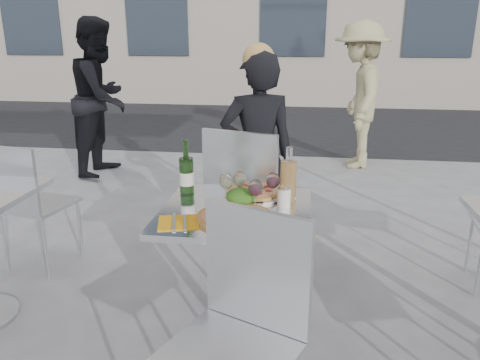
# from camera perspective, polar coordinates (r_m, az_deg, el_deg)

# --- Properties ---
(ground) EXTENTS (80.00, 80.00, 0.00)m
(ground) POSITION_cam_1_polar(r_m,az_deg,el_deg) (2.64, -0.47, -18.94)
(ground) COLOR slate
(street_asphalt) EXTENTS (24.00, 5.00, 0.00)m
(street_asphalt) POSITION_cam_1_polar(r_m,az_deg,el_deg) (8.75, 5.71, 7.00)
(street_asphalt) COLOR black
(street_asphalt) RESTS_ON ground
(main_table) EXTENTS (0.72, 0.72, 0.75)m
(main_table) POSITION_cam_1_polar(r_m,az_deg,el_deg) (2.36, -0.50, -8.32)
(main_table) COLOR #B7BABF
(main_table) RESTS_ON ground
(chair_far) EXTENTS (0.59, 0.60, 1.03)m
(chair_far) POSITION_cam_1_polar(r_m,az_deg,el_deg) (2.88, 0.98, -1.89)
(chair_far) COLOR silver
(chair_far) RESTS_ON ground
(chair_near) EXTENTS (0.58, 0.59, 0.96)m
(chair_near) POSITION_cam_1_polar(r_m,az_deg,el_deg) (1.76, 0.04, -16.81)
(chair_near) COLOR silver
(chair_near) RESTS_ON ground
(side_chair_lfar) EXTENTS (0.48, 0.49, 0.90)m
(side_chair_lfar) POSITION_cam_1_polar(r_m,az_deg,el_deg) (3.40, -24.52, -1.92)
(side_chair_lfar) COLOR silver
(side_chair_lfar) RESTS_ON ground
(woman_diner) EXTENTS (0.61, 0.49, 1.46)m
(woman_diner) POSITION_cam_1_polar(r_m,az_deg,el_deg) (3.33, 2.13, 2.91)
(woman_diner) COLOR black
(woman_diner) RESTS_ON ground
(pedestrian_a) EXTENTS (0.70, 0.88, 1.75)m
(pedestrian_a) POSITION_cam_1_polar(r_m,az_deg,el_deg) (5.59, -16.54, 9.60)
(pedestrian_a) COLOR black
(pedestrian_a) RESTS_ON ground
(pedestrian_b) EXTENTS (0.65, 1.12, 1.72)m
(pedestrian_b) POSITION_cam_1_polar(r_m,az_deg,el_deg) (5.82, 14.31, 9.91)
(pedestrian_b) COLOR tan
(pedestrian_b) RESTS_ON ground
(pizza_near) EXTENTS (0.35, 0.35, 0.02)m
(pizza_near) POSITION_cam_1_polar(r_m,az_deg,el_deg) (2.15, -0.60, -4.49)
(pizza_near) COLOR tan
(pizza_near) RESTS_ON main_table
(pizza_far) EXTENTS (0.32, 0.32, 0.03)m
(pizza_far) POSITION_cam_1_polar(r_m,az_deg,el_deg) (2.46, 1.79, -1.50)
(pizza_far) COLOR white
(pizza_far) RESTS_ON main_table
(salad_plate) EXTENTS (0.22, 0.22, 0.09)m
(salad_plate) POSITION_cam_1_polar(r_m,az_deg,el_deg) (2.31, 0.16, -2.22)
(salad_plate) COLOR white
(salad_plate) RESTS_ON main_table
(wine_bottle) EXTENTS (0.07, 0.08, 0.29)m
(wine_bottle) POSITION_cam_1_polar(r_m,az_deg,el_deg) (2.45, -6.54, 0.74)
(wine_bottle) COLOR #28551F
(wine_bottle) RESTS_ON main_table
(carafe) EXTENTS (0.08, 0.08, 0.29)m
(carafe) POSITION_cam_1_polar(r_m,az_deg,el_deg) (2.31, 5.91, -0.15)
(carafe) COLOR tan
(carafe) RESTS_ON main_table
(sugar_shaker) EXTENTS (0.06, 0.06, 0.11)m
(sugar_shaker) POSITION_cam_1_polar(r_m,az_deg,el_deg) (2.30, 5.39, -1.94)
(sugar_shaker) COLOR white
(sugar_shaker) RESTS_ON main_table
(wineglass_white_a) EXTENTS (0.07, 0.07, 0.16)m
(wineglass_white_a) POSITION_cam_1_polar(r_m,az_deg,el_deg) (2.32, -1.70, -0.27)
(wineglass_white_a) COLOR white
(wineglass_white_a) RESTS_ON main_table
(wineglass_white_b) EXTENTS (0.07, 0.07, 0.16)m
(wineglass_white_b) POSITION_cam_1_polar(r_m,az_deg,el_deg) (2.35, -0.08, 0.01)
(wineglass_white_b) COLOR white
(wineglass_white_b) RESTS_ON main_table
(wineglass_red_a) EXTENTS (0.07, 0.07, 0.16)m
(wineglass_red_a) POSITION_cam_1_polar(r_m,az_deg,el_deg) (2.22, 1.89, -1.09)
(wineglass_red_a) COLOR white
(wineglass_red_a) RESTS_ON main_table
(wineglass_red_b) EXTENTS (0.07, 0.07, 0.16)m
(wineglass_red_b) POSITION_cam_1_polar(r_m,az_deg,el_deg) (2.33, 4.02, -0.19)
(wineglass_red_b) COLOR white
(wineglass_red_b) RESTS_ON main_table
(napkin_left) EXTENTS (0.22, 0.22, 0.01)m
(napkin_left) POSITION_cam_1_polar(r_m,az_deg,el_deg) (2.13, -7.52, -5.12)
(napkin_left) COLOR #FFB216
(napkin_left) RESTS_ON main_table
(napkin_right) EXTENTS (0.22, 0.22, 0.01)m
(napkin_right) POSITION_cam_1_polar(r_m,az_deg,el_deg) (2.05, 6.11, -5.96)
(napkin_right) COLOR #FFB216
(napkin_right) RESTS_ON main_table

